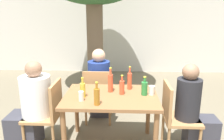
# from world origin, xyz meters

# --- Properties ---
(cafe_building_wall) EXTENTS (10.00, 0.08, 2.80)m
(cafe_building_wall) POSITION_xyz_m (0.00, 3.89, 1.40)
(cafe_building_wall) COLOR beige
(cafe_building_wall) RESTS_ON ground_plane
(dining_table_front) EXTENTS (1.18, 0.85, 0.74)m
(dining_table_front) POSITION_xyz_m (0.00, 0.00, 0.65)
(dining_table_front) COLOR brown
(dining_table_front) RESTS_ON ground_plane
(patio_chair_0) EXTENTS (0.44, 0.44, 0.90)m
(patio_chair_0) POSITION_xyz_m (-0.82, 0.00, 0.50)
(patio_chair_0) COLOR #A87A4C
(patio_chair_0) RESTS_ON ground_plane
(patio_chair_1) EXTENTS (0.44, 0.44, 0.90)m
(patio_chair_1) POSITION_xyz_m (0.82, 0.00, 0.50)
(patio_chair_1) COLOR #A87A4C
(patio_chair_1) RESTS_ON ground_plane
(patio_chair_2) EXTENTS (0.44, 0.44, 0.90)m
(patio_chair_2) POSITION_xyz_m (-0.24, 0.66, 0.50)
(patio_chair_2) COLOR #A87A4C
(patio_chair_2) RESTS_ON ground_plane
(person_seated_0) EXTENTS (0.59, 0.39, 1.17)m
(person_seated_0) POSITION_xyz_m (-1.05, -0.00, 0.53)
(person_seated_0) COLOR #383842
(person_seated_0) RESTS_ON ground_plane
(person_seated_1) EXTENTS (0.55, 0.30, 1.16)m
(person_seated_1) POSITION_xyz_m (1.06, -0.00, 0.51)
(person_seated_1) COLOR #383842
(person_seated_1) RESTS_ON ground_plane
(person_seated_2) EXTENTS (0.36, 0.58, 1.20)m
(person_seated_2) POSITION_xyz_m (-0.24, 0.89, 0.54)
(person_seated_2) COLOR #383842
(person_seated_2) RESTS_ON ground_plane
(soda_bottle_0) EXTENTS (0.07, 0.07, 0.33)m
(soda_bottle_0) POSITION_xyz_m (-0.01, 0.12, 0.87)
(soda_bottle_0) COLOR #DB4C2D
(soda_bottle_0) RESTS_ON dining_table_front
(oil_cruet_1) EXTENTS (0.06, 0.06, 0.25)m
(oil_cruet_1) POSITION_xyz_m (-0.34, -0.08, 0.84)
(oil_cruet_1) COLOR gold
(oil_cruet_1) RESTS_ON dining_table_front
(soda_bottle_2) EXTENTS (0.06, 0.06, 0.25)m
(soda_bottle_2) POSITION_xyz_m (0.14, 0.04, 0.84)
(soda_bottle_2) COLOR #DB4C2D
(soda_bottle_2) RESTS_ON dining_table_front
(green_bottle_3) EXTENTS (0.08, 0.08, 0.24)m
(green_bottle_3) POSITION_xyz_m (0.42, 0.03, 0.83)
(green_bottle_3) COLOR #287A38
(green_bottle_3) RESTS_ON dining_table_front
(amber_bottle_4) EXTENTS (0.07, 0.07, 0.27)m
(amber_bottle_4) POSITION_xyz_m (-0.14, -0.30, 0.85)
(amber_bottle_4) COLOR #9E661E
(amber_bottle_4) RESTS_ON dining_table_front
(soda_bottle_5) EXTENTS (0.06, 0.06, 0.32)m
(soda_bottle_5) POSITION_xyz_m (0.24, 0.23, 0.86)
(soda_bottle_5) COLOR #DB4C2D
(soda_bottle_5) RESTS_ON dining_table_front
(drinking_glass_0) EXTENTS (0.08, 0.08, 0.12)m
(drinking_glass_0) POSITION_xyz_m (0.52, 0.04, 0.80)
(drinking_glass_0) COLOR silver
(drinking_glass_0) RESTS_ON dining_table_front
(drinking_glass_1) EXTENTS (0.06, 0.06, 0.12)m
(drinking_glass_1) POSITION_xyz_m (-0.34, -0.20, 0.80)
(drinking_glass_1) COLOR silver
(drinking_glass_1) RESTS_ON dining_table_front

